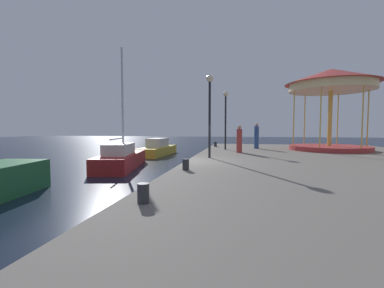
{
  "coord_description": "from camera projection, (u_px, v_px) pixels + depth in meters",
  "views": [
    {
      "loc": [
        2.49,
        -11.79,
        2.3
      ],
      "look_at": [
        -0.43,
        3.73,
        1.35
      ],
      "focal_mm": 24.25,
      "sensor_mm": 36.0,
      "label": 1
    }
  ],
  "objects": [
    {
      "name": "ground_plane",
      "position": [
        186.0,
        177.0,
        12.16
      ],
      "size": [
        120.0,
        120.0,
        0.0
      ],
      "primitive_type": "plane",
      "color": "black"
    },
    {
      "name": "quay_dock",
      "position": [
        345.0,
        174.0,
        10.88
      ],
      "size": [
        13.63,
        27.08,
        0.8
      ],
      "primitive_type": "cube",
      "color": "slate",
      "rests_on": "ground"
    },
    {
      "name": "sailboat_red",
      "position": [
        121.0,
        158.0,
        15.0
      ],
      "size": [
        2.87,
        5.98,
        7.05
      ],
      "color": "maroon",
      "rests_on": "ground"
    },
    {
      "name": "motorboat_yellow",
      "position": [
        158.0,
        149.0,
        22.35
      ],
      "size": [
        1.97,
        5.74,
        1.45
      ],
      "color": "gold",
      "rests_on": "ground"
    },
    {
      "name": "carousel",
      "position": [
        331.0,
        89.0,
        17.7
      ],
      "size": [
        6.02,
        6.02,
        5.55
      ],
      "color": "#B23333",
      "rests_on": "quay_dock"
    },
    {
      "name": "lamp_post_near_edge",
      "position": [
        210.0,
        101.0,
        13.1
      ],
      "size": [
        0.36,
        0.36,
        4.19
      ],
      "color": "black",
      "rests_on": "quay_dock"
    },
    {
      "name": "lamp_post_mid_promenade",
      "position": [
        226.0,
        110.0,
        18.32
      ],
      "size": [
        0.36,
        0.36,
        4.11
      ],
      "color": "black",
      "rests_on": "quay_dock"
    },
    {
      "name": "bollard_north",
      "position": [
        186.0,
        164.0,
        9.36
      ],
      "size": [
        0.24,
        0.24,
        0.4
      ],
      "primitive_type": "cylinder",
      "color": "#2D2D33",
      "rests_on": "quay_dock"
    },
    {
      "name": "bollard_south",
      "position": [
        143.0,
        193.0,
        5.21
      ],
      "size": [
        0.24,
        0.24,
        0.4
      ],
      "primitive_type": "cylinder",
      "color": "#2D2D33",
      "rests_on": "quay_dock"
    },
    {
      "name": "bollard_center",
      "position": [
        215.0,
        144.0,
        21.39
      ],
      "size": [
        0.24,
        0.24,
        0.4
      ],
      "primitive_type": "cylinder",
      "color": "#2D2D33",
      "rests_on": "quay_dock"
    },
    {
      "name": "person_by_the_water",
      "position": [
        257.0,
        136.0,
        19.36
      ],
      "size": [
        0.34,
        0.34,
        1.91
      ],
      "color": "#2D4C8C",
      "rests_on": "quay_dock"
    },
    {
      "name": "person_far_corner",
      "position": [
        239.0,
        140.0,
        16.0
      ],
      "size": [
        0.34,
        0.34,
        1.7
      ],
      "color": "#B23833",
      "rests_on": "quay_dock"
    }
  ]
}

